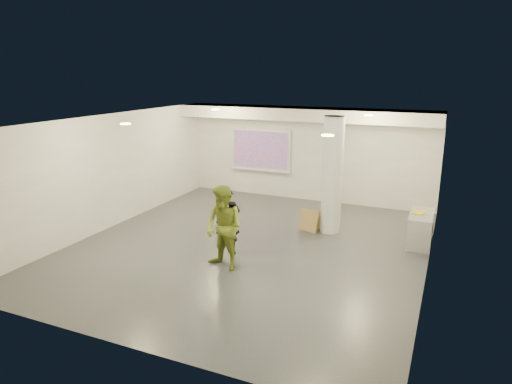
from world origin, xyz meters
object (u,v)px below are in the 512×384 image
at_px(column, 332,176).
at_px(woman, 228,222).
at_px(projection_screen, 261,150).
at_px(credenza, 420,229).
at_px(man, 224,228).

bearing_deg(column, woman, -126.70).
distance_m(projection_screen, woman, 5.26).
relative_size(column, credenza, 2.29).
xyz_separation_m(column, credenza, (2.22, 0.03, -1.12)).
distance_m(projection_screen, credenza, 6.04).
bearing_deg(woman, projection_screen, 74.66).
bearing_deg(projection_screen, man, -74.33).
relative_size(column, woman, 1.96).
xyz_separation_m(projection_screen, man, (1.63, -5.79, -0.63)).
bearing_deg(projection_screen, credenza, -26.25).
height_order(projection_screen, woman, projection_screen).
distance_m(credenza, man, 4.90).
bearing_deg(projection_screen, woman, -75.18).
relative_size(column, man, 1.67).
xyz_separation_m(column, woman, (-1.77, -2.37, -0.74)).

